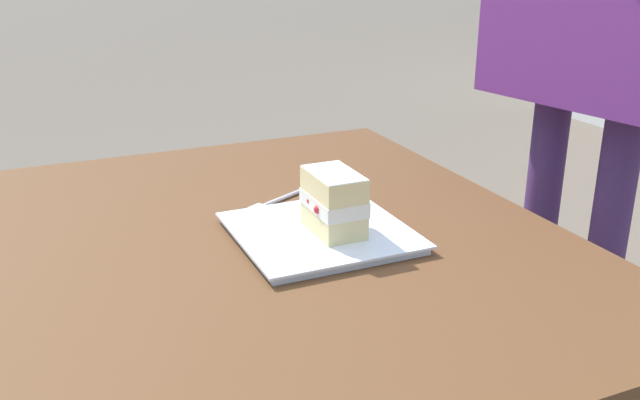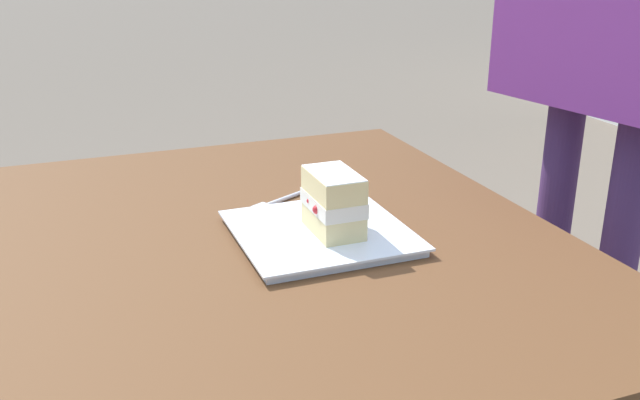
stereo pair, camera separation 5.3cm
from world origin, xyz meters
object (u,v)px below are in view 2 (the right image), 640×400
at_px(dessert_plate, 320,233).
at_px(cake_slice, 333,202).
at_px(patio_table, 261,294).
at_px(dessert_fork, 284,199).

height_order(dessert_plate, cake_slice, cake_slice).
distance_m(dessert_plate, cake_slice, 0.06).
distance_m(patio_table, dessert_plate, 0.15).
relative_size(cake_slice, dessert_fork, 0.72).
distance_m(dessert_plate, dessert_fork, 0.18).
bearing_deg(patio_table, dessert_fork, 147.69).
distance_m(patio_table, cake_slice, 0.21).
bearing_deg(patio_table, cake_slice, 62.14).
height_order(dessert_plate, dessert_fork, dessert_plate).
xyz_separation_m(patio_table, dessert_fork, (-0.14, 0.09, 0.11)).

